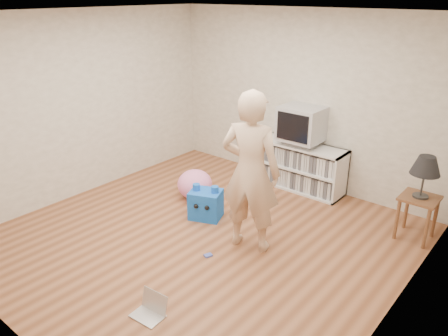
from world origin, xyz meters
name	(u,v)px	position (x,y,z in m)	size (l,w,h in m)	color
ground	(202,237)	(0.00, 0.00, 0.00)	(4.50, 4.50, 0.00)	brown
walls	(200,137)	(0.00, 0.00, 1.30)	(4.52, 4.52, 2.60)	#BAB3A3
ceiling	(197,13)	(0.00, 0.00, 2.60)	(4.50, 4.50, 0.01)	white
media_unit	(299,166)	(0.14, 2.04, 0.35)	(1.40, 0.45, 0.70)	white
dvd_deck	(301,142)	(0.14, 2.02, 0.73)	(0.45, 0.35, 0.07)	gray
crt_tv	(302,123)	(0.14, 2.02, 1.02)	(0.60, 0.53, 0.50)	#B1B1B6
side_table	(418,207)	(1.99, 1.65, 0.42)	(0.42, 0.42, 0.55)	brown
table_lamp	(426,166)	(1.99, 1.65, 0.94)	(0.34, 0.34, 0.52)	#333333
person	(251,172)	(0.54, 0.23, 0.94)	(0.68, 0.45, 1.87)	beige
laptop	(151,309)	(0.55, -1.31, 0.06)	(0.32, 0.26, 0.21)	silver
playing_cards	(208,255)	(0.33, -0.26, 0.01)	(0.07, 0.09, 0.02)	#4B5EC9
plush_blue	(206,204)	(-0.31, 0.41, 0.20)	(0.50, 0.45, 0.47)	blue
plush_pink	(195,184)	(-0.83, 0.75, 0.21)	(0.50, 0.50, 0.43)	pink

